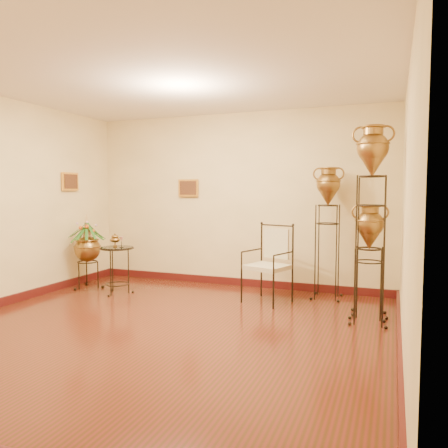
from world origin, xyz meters
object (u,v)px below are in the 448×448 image
(side_table, at_px, (117,269))
(amphora_tall, at_px, (371,222))
(amphora_mid, at_px, (327,232))
(planter_urn, at_px, (87,246))
(armchair, at_px, (267,264))

(side_table, bearing_deg, amphora_tall, -2.43)
(amphora_tall, xyz_separation_m, amphora_mid, (-0.63, 1.01, -0.22))
(amphora_mid, height_order, planter_urn, amphora_mid)
(amphora_mid, bearing_deg, side_table, -163.97)
(amphora_tall, bearing_deg, planter_urn, 175.75)
(amphora_mid, relative_size, planter_urn, 1.57)
(amphora_mid, xyz_separation_m, side_table, (-2.99, -0.86, -0.59))
(amphora_mid, bearing_deg, armchair, -144.08)
(amphora_tall, bearing_deg, armchair, 160.90)
(armchair, bearing_deg, amphora_tall, -1.12)
(planter_urn, xyz_separation_m, armchair, (2.93, 0.16, -0.14))
(planter_urn, distance_m, armchair, 2.93)
(amphora_mid, height_order, side_table, amphora_mid)
(amphora_mid, relative_size, side_table, 2.13)
(planter_urn, height_order, armchair, planter_urn)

